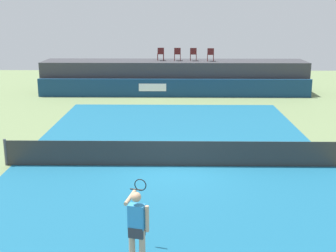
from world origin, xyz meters
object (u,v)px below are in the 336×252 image
object	(u,v)px
spectator_chair_far_left	(161,53)
spectator_chair_right	(211,54)
net_post_near	(6,152)
tennis_player	(137,226)
spectator_chair_center	(193,54)
spectator_chair_left	(177,53)

from	to	relation	value
spectator_chair_far_left	spectator_chair_right	bearing A→B (deg)	-5.69
net_post_near	tennis_player	distance (m)	8.56
spectator_chair_center	net_post_near	distance (m)	17.11
spectator_chair_far_left	spectator_chair_left	distance (m)	1.16
spectator_chair_center	spectator_chair_right	bearing A→B (deg)	-10.90
spectator_chair_center	spectator_chair_left	bearing A→B (deg)	177.03
tennis_player	net_post_near	bearing A→B (deg)	129.22
spectator_chair_right	net_post_near	bearing A→B (deg)	-120.00
net_post_near	tennis_player	size ratio (longest dim) A/B	0.56
net_post_near	tennis_player	xyz separation A→B (m)	(5.41, -6.63, 0.46)
spectator_chair_left	spectator_chair_center	bearing A→B (deg)	-2.97
net_post_near	spectator_chair_center	bearing A→B (deg)	63.77
spectator_chair_left	net_post_near	size ratio (longest dim) A/B	0.89
tennis_player	spectator_chair_left	bearing A→B (deg)	87.38
spectator_chair_left	net_post_near	xyz separation A→B (m)	(-6.41, -15.27, -2.19)
spectator_chair_right	net_post_near	size ratio (longest dim) A/B	0.89
tennis_player	spectator_chair_right	bearing A→B (deg)	81.45
net_post_near	tennis_player	world-z (taller)	tennis_player
spectator_chair_far_left	spectator_chair_left	world-z (taller)	same
spectator_chair_far_left	net_post_near	world-z (taller)	spectator_chair_far_left
spectator_chair_right	spectator_chair_far_left	bearing A→B (deg)	174.31
spectator_chair_far_left	net_post_near	distance (m)	16.36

